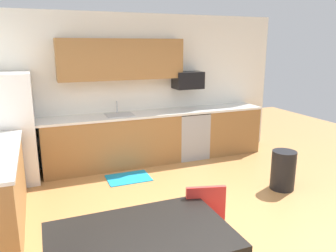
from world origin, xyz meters
TOP-DOWN VIEW (x-y plane):
  - ground_plane at (0.00, 0.00)m, footprint 12.00×12.00m
  - wall_back at (0.00, 2.65)m, footprint 5.80×0.10m
  - cabinet_run_back at (-0.54, 2.30)m, footprint 2.42×0.60m
  - cabinet_run_back_right at (1.83, 2.30)m, footprint 1.13×0.60m
  - countertop_back at (0.00, 2.30)m, footprint 4.80×0.64m
  - upper_cabinets_back at (-0.30, 2.43)m, footprint 2.20×0.34m
  - refrigerator at (-2.18, 2.22)m, footprint 0.76×0.70m
  - oven_range at (0.97, 2.30)m, footprint 0.60×0.60m
  - microwave at (0.97, 2.40)m, footprint 0.54×0.36m
  - sink_basin at (-0.41, 2.30)m, footprint 0.48×0.40m
  - sink_faucet at (-0.41, 2.48)m, footprint 0.02×0.02m
  - dining_table at (-1.08, -1.14)m, footprint 1.40×0.90m
  - chair_near_table at (-0.35, -0.88)m, footprint 0.49×0.49m
  - trash_bin at (1.64, 0.39)m, footprint 0.36×0.36m
  - floor_mat at (-0.44, 1.65)m, footprint 0.70×0.50m

SIDE VIEW (x-z plane):
  - ground_plane at x=0.00m, z-range 0.00..0.00m
  - floor_mat at x=-0.44m, z-range 0.00..0.01m
  - trash_bin at x=1.64m, z-range 0.00..0.60m
  - cabinet_run_back at x=-0.54m, z-range 0.00..0.90m
  - cabinet_run_back_right at x=1.83m, z-range 0.00..0.90m
  - oven_range at x=0.97m, z-range 0.00..0.91m
  - chair_near_table at x=-0.35m, z-range 0.08..0.93m
  - dining_table at x=-1.08m, z-range 0.31..1.05m
  - refrigerator at x=-2.18m, z-range 0.00..1.74m
  - sink_basin at x=-0.41m, z-range 0.81..0.95m
  - countertop_back at x=0.00m, z-range 0.90..0.94m
  - sink_faucet at x=-0.41m, z-range 0.92..1.16m
  - wall_back at x=0.00m, z-range 0.00..2.70m
  - microwave at x=0.97m, z-range 1.33..1.65m
  - upper_cabinets_back at x=-0.30m, z-range 1.55..2.25m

